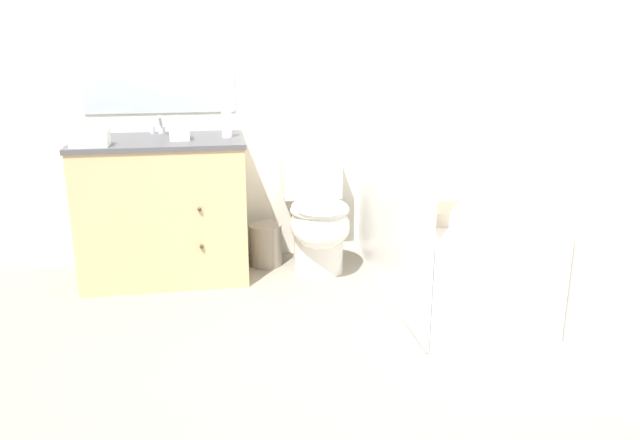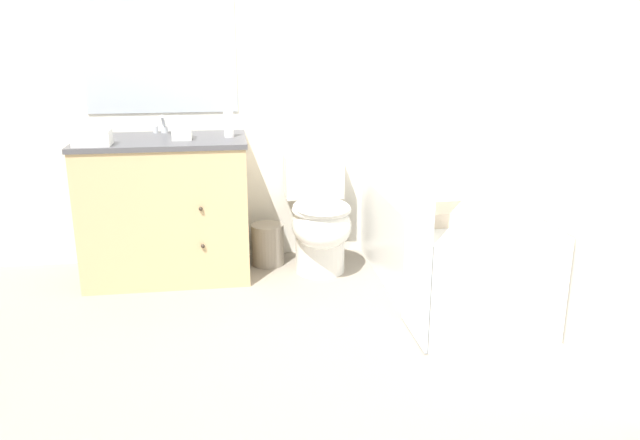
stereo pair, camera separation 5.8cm
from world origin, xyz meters
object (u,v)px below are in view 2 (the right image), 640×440
(vanity_cabinet, at_px, (167,207))
(bath_towel_folded, at_px, (446,215))
(sink_faucet, at_px, (164,128))
(tissue_box, at_px, (182,133))
(toilet, at_px, (319,220))
(soap_dispenser, at_px, (229,124))
(hand_towel_folded, at_px, (92,138))
(bathtub, at_px, (446,244))
(wastebasket, at_px, (268,244))

(vanity_cabinet, distance_m, bath_towel_folded, 1.73)
(sink_faucet, height_order, tissue_box, sink_faucet)
(vanity_cabinet, bearing_deg, toilet, -4.13)
(soap_dispenser, xyz_separation_m, hand_towel_folded, (-0.76, -0.18, -0.04))
(bathtub, xyz_separation_m, hand_towel_folded, (-2.01, 0.28, 0.64))
(tissue_box, bearing_deg, bath_towel_folded, -31.70)
(toilet, height_order, soap_dispenser, soap_dispenser)
(vanity_cabinet, xyz_separation_m, sink_faucet, (-0.00, 0.21, 0.46))
(tissue_box, relative_size, hand_towel_folded, 0.69)
(tissue_box, bearing_deg, soap_dispenser, 7.05)
(bathtub, bearing_deg, tissue_box, 164.12)
(wastebasket, bearing_deg, bath_towel_folded, -48.66)
(sink_faucet, height_order, bathtub, sink_faucet)
(vanity_cabinet, distance_m, hand_towel_folded, 0.62)
(bathtub, distance_m, hand_towel_folded, 2.13)
(hand_towel_folded, height_order, bath_towel_folded, hand_towel_folded)
(sink_faucet, height_order, hand_towel_folded, sink_faucet)
(soap_dispenser, bearing_deg, tissue_box, -172.95)
(tissue_box, bearing_deg, hand_towel_folded, -163.08)
(bathtub, bearing_deg, bath_towel_folded, -111.84)
(soap_dispenser, bearing_deg, hand_towel_folded, -166.57)
(hand_towel_folded, bearing_deg, bath_towel_folded, -20.51)
(vanity_cabinet, xyz_separation_m, hand_towel_folded, (-0.36, -0.20, 0.47))
(vanity_cabinet, height_order, wastebasket, vanity_cabinet)
(tissue_box, distance_m, hand_towel_folded, 0.51)
(vanity_cabinet, distance_m, wastebasket, 0.70)
(toilet, relative_size, tissue_box, 5.14)
(vanity_cabinet, bearing_deg, soap_dispenser, -2.07)
(bathtub, bearing_deg, wastebasket, 150.87)
(sink_faucet, distance_m, bathtub, 1.89)
(tissue_box, bearing_deg, wastebasket, 15.15)
(vanity_cabinet, bearing_deg, hand_towel_folded, -151.36)
(toilet, distance_m, bath_towel_folded, 1.01)
(vanity_cabinet, height_order, toilet, vanity_cabinet)
(tissue_box, height_order, bath_towel_folded, tissue_box)
(sink_faucet, bearing_deg, wastebasket, -10.95)
(soap_dispenser, bearing_deg, wastebasket, 24.36)
(wastebasket, distance_m, bath_towel_folded, 1.37)
(soap_dispenser, bearing_deg, bathtub, -20.58)
(tissue_box, height_order, hand_towel_folded, tissue_box)
(toilet, height_order, bathtub, toilet)
(vanity_cabinet, relative_size, soap_dispenser, 5.48)
(toilet, xyz_separation_m, soap_dispenser, (-0.55, 0.05, 0.62))
(wastebasket, bearing_deg, hand_towel_folded, -163.97)
(sink_faucet, distance_m, hand_towel_folded, 0.54)
(toilet, bearing_deg, bath_towel_folded, -56.93)
(soap_dispenser, bearing_deg, sink_faucet, 151.10)
(vanity_cabinet, distance_m, tissue_box, 0.48)
(toilet, bearing_deg, wastebasket, 154.36)
(sink_faucet, height_order, toilet, sink_faucet)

